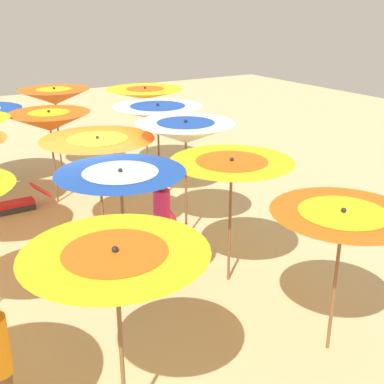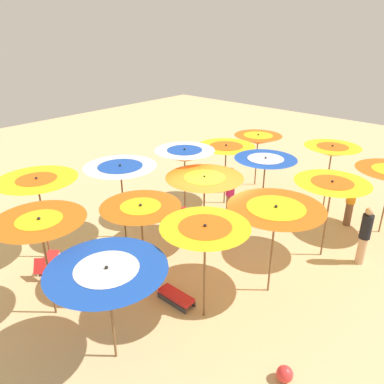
% 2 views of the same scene
% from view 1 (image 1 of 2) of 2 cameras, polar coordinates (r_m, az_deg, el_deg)
% --- Properties ---
extents(ground, '(38.69, 38.69, 0.04)m').
position_cam_1_polar(ground, '(10.44, -12.01, -6.09)').
color(ground, '#D1B57F').
extents(beach_umbrella_5, '(1.96, 1.96, 2.52)m').
position_cam_1_polar(beach_umbrella_5, '(14.38, -15.64, 10.61)').
color(beach_umbrella_5, brown).
rests_on(beach_umbrella_5, ground).
extents(beach_umbrella_6, '(1.93, 1.93, 2.33)m').
position_cam_1_polar(beach_umbrella_6, '(12.23, -16.17, 7.86)').
color(beach_umbrella_6, brown).
rests_on(beach_umbrella_6, ground).
extents(beach_umbrella_7, '(2.26, 2.26, 2.24)m').
position_cam_1_polar(beach_umbrella_7, '(9.91, -10.85, 5.13)').
color(beach_umbrella_7, brown).
rests_on(beach_umbrella_7, ground).
extents(beach_umbrella_8, '(2.00, 2.00, 2.33)m').
position_cam_1_polar(beach_umbrella_8, '(7.57, -8.25, 1.22)').
color(beach_umbrella_8, brown).
rests_on(beach_umbrella_8, ground).
extents(beach_umbrella_9, '(1.93, 1.93, 2.40)m').
position_cam_1_polar(beach_umbrella_9, '(5.07, -8.80, -8.56)').
color(beach_umbrella_9, brown).
rests_on(beach_umbrella_9, ground).
extents(beach_umbrella_10, '(2.15, 2.15, 2.50)m').
position_cam_1_polar(beach_umbrella_10, '(14.14, -5.46, 11.25)').
color(beach_umbrella_10, brown).
rests_on(beach_umbrella_10, ground).
extents(beach_umbrella_11, '(2.15, 2.15, 2.46)m').
position_cam_1_polar(beach_umbrella_11, '(11.90, -3.99, 9.16)').
color(beach_umbrella_11, brown).
rests_on(beach_umbrella_11, ground).
extents(beach_umbrella_12, '(1.96, 1.96, 2.54)m').
position_cam_1_polar(beach_umbrella_12, '(9.76, -0.73, 6.94)').
color(beach_umbrella_12, brown).
rests_on(beach_umbrella_12, ground).
extents(beach_umbrella_13, '(2.07, 2.07, 2.30)m').
position_cam_1_polar(beach_umbrella_13, '(8.16, 4.60, 2.60)').
color(beach_umbrella_13, brown).
rests_on(beach_umbrella_13, ground).
extents(beach_umbrella_14, '(1.90, 1.90, 2.19)m').
position_cam_1_polar(beach_umbrella_14, '(6.72, 17.00, -3.65)').
color(beach_umbrella_14, brown).
rests_on(beach_umbrella_14, ground).
extents(lounger_0, '(1.30, 0.79, 0.67)m').
position_cam_1_polar(lounger_0, '(10.69, -5.32, -3.68)').
color(lounger_0, silver).
rests_on(lounger_0, ground).
extents(lounger_1, '(1.36, 0.37, 0.60)m').
position_cam_1_polar(lounger_1, '(12.50, -19.44, -1.11)').
color(lounger_1, '#333338').
rests_on(lounger_1, ground).
extents(lounger_2, '(1.04, 1.10, 0.60)m').
position_cam_1_polar(lounger_2, '(14.72, -7.39, 3.16)').
color(lounger_2, silver).
rests_on(lounger_2, ground).
extents(beachgoer_1, '(0.30, 0.30, 1.85)m').
position_cam_1_polar(beachgoer_1, '(8.81, -3.48, -3.67)').
color(beachgoer_1, '#A3704C').
rests_on(beachgoer_1, ground).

